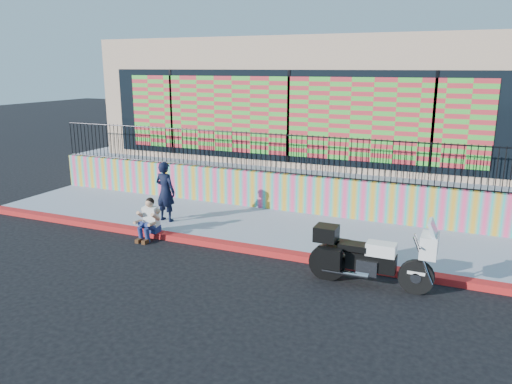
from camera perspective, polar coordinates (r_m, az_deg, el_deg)
The scene contains 10 objects.
ground at distance 12.35m, azimuth -3.10°, elevation -6.46°, with size 90.00×90.00×0.00m, color black.
red_curb at distance 12.33m, azimuth -3.11°, elevation -6.13°, with size 16.00×0.30×0.15m, color #B60D2A.
sidewalk at distance 13.74m, azimuth -0.01°, elevation -3.95°, with size 16.00×3.00×0.15m, color #8C94A8.
mural_wall at distance 14.99m, azimuth 2.45°, elevation 0.07°, with size 16.00×0.20×1.10m, color #F9417B.
metal_fence at distance 14.75m, azimuth 2.50°, elevation 4.41°, with size 15.80×0.04×1.20m, color black, non-canonical shape.
elevated_platform at distance 19.73m, azimuth 7.85°, elevation 3.17°, with size 16.00×10.00×1.25m, color #8C94A8.
storefront_building at distance 19.20m, azimuth 7.93°, elevation 10.76°, with size 14.00×8.06×4.00m.
police_motorcycle at distance 10.39m, azimuth 12.77°, elevation -7.09°, with size 2.48×0.82×1.54m.
police_officer at distance 14.01m, azimuth -10.32°, elevation 0.06°, with size 0.61×0.40×1.68m, color black.
seated_man at distance 13.10m, azimuth -12.25°, elevation -3.48°, with size 0.54×0.71×1.06m.
Camera 1 is at (5.25, -10.30, 4.35)m, focal length 35.00 mm.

